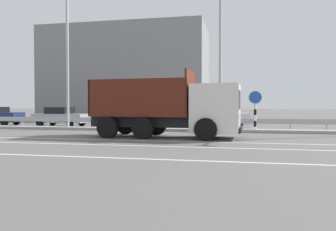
{
  "coord_description": "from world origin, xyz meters",
  "views": [
    {
      "loc": [
        4.92,
        -18.46,
        1.58
      ],
      "look_at": [
        1.2,
        -0.36,
        1.04
      ],
      "focal_mm": 35.0,
      "sensor_mm": 36.0,
      "label": 1
    }
  ],
  "objects": [
    {
      "name": "street_lamp_2",
      "position": [
        4.03,
        1.64,
        5.29
      ],
      "size": [
        0.72,
        2.05,
        9.64
      ],
      "color": "#ADADB2",
      "rests_on": "ground_plane"
    },
    {
      "name": "median_island",
      "position": [
        0.0,
        1.66,
        0.09
      ],
      "size": [
        27.62,
        1.1,
        0.18
      ],
      "primitive_type": "cube",
      "color": "gray",
      "rests_on": "ground_plane"
    },
    {
      "name": "street_lamp_1",
      "position": [
        -6.02,
        1.42,
        5.18
      ],
      "size": [
        0.71,
        2.31,
        9.37
      ],
      "color": "#ADADB2",
      "rests_on": "ground_plane"
    },
    {
      "name": "lane_strip_0",
      "position": [
        1.42,
        -4.17,
        0.0
      ],
      "size": [
        50.22,
        0.16,
        0.01
      ],
      "primitive_type": "cube",
      "color": "silver",
      "rests_on": "ground_plane"
    },
    {
      "name": "background_building_0",
      "position": [
        -8.02,
        19.71,
        5.41
      ],
      "size": [
        19.12,
        9.13,
        10.82
      ],
      "primitive_type": "cube",
      "color": "gray",
      "rests_on": "ground_plane"
    },
    {
      "name": "parked_car_2",
      "position": [
        -8.33,
        4.73,
        0.75
      ],
      "size": [
        4.31,
        2.03,
        1.48
      ],
      "rotation": [
        0.0,
        0.0,
        -1.63
      ],
      "color": "#A3A3A8",
      "rests_on": "ground_plane"
    },
    {
      "name": "parked_car_4",
      "position": [
        3.84,
        4.97,
        0.76
      ],
      "size": [
        4.2,
        2.24,
        1.46
      ],
      "rotation": [
        0.0,
        0.0,
        1.66
      ],
      "color": "silver",
      "rests_on": "ground_plane"
    },
    {
      "name": "lane_strip_1",
      "position": [
        1.42,
        -6.04,
        0.0
      ],
      "size": [
        50.22,
        0.16,
        0.01
      ],
      "primitive_type": "cube",
      "color": "silver",
      "rests_on": "ground_plane"
    },
    {
      "name": "parked_car_3",
      "position": [
        -2.62,
        4.5,
        0.67
      ],
      "size": [
        4.83,
        2.01,
        1.27
      ],
      "rotation": [
        0.0,
        0.0,
        1.57
      ],
      "color": "#B27A14",
      "rests_on": "ground_plane"
    },
    {
      "name": "lane_strip_2",
      "position": [
        1.42,
        -9.11,
        0.0
      ],
      "size": [
        50.22,
        0.16,
        0.01
      ],
      "primitive_type": "cube",
      "color": "silver",
      "rests_on": "ground_plane"
    },
    {
      "name": "dump_truck",
      "position": [
        2.48,
        -2.42,
        1.31
      ],
      "size": [
        7.62,
        2.97,
        3.32
      ],
      "rotation": [
        0.0,
        0.0,
        -1.62
      ],
      "color": "silver",
      "rests_on": "ground_plane"
    },
    {
      "name": "ground_plane",
      "position": [
        0.0,
        0.0,
        0.0
      ],
      "size": [
        320.0,
        320.0,
        0.0
      ],
      "primitive_type": "plane",
      "color": "#605E5B"
    },
    {
      "name": "median_guardrail",
      "position": [
        0.0,
        2.77,
        0.57
      ],
      "size": [
        50.22,
        0.09,
        0.78
      ],
      "color": "#9EA0A5",
      "rests_on": "ground_plane"
    },
    {
      "name": "median_road_sign",
      "position": [
        6.09,
        1.66,
        1.33
      ],
      "size": [
        0.78,
        0.16,
        2.48
      ],
      "color": "white",
      "rests_on": "ground_plane"
    }
  ]
}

